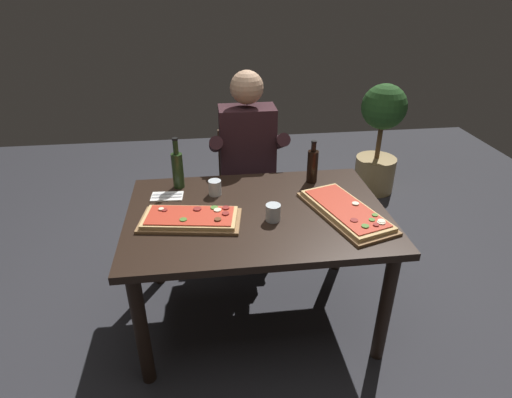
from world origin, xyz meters
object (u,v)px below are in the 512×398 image
potted_plant_corner (380,136)px  tumbler_far_side (273,213)px  diner_chair (247,183)px  dining_table (257,226)px  wine_bottle_dark (178,169)px  oil_bottle_amber (312,165)px  tumbler_near_camera (215,188)px  seated_diner (248,158)px  pizza_rectangular_left (346,211)px  pizza_rectangular_front (191,219)px

potted_plant_corner → tumbler_far_side: bearing=-127.5°
diner_chair → dining_table: bearing=-92.1°
wine_bottle_dark → oil_bottle_amber: wine_bottle_dark is taller
oil_bottle_amber → tumbler_near_camera: bearing=-170.9°
dining_table → tumbler_far_side: 0.18m
diner_chair → seated_diner: 0.28m
dining_table → diner_chair: bearing=87.9°
pizza_rectangular_left → wine_bottle_dark: wine_bottle_dark is taller
tumbler_near_camera → seated_diner: bearing=63.9°
wine_bottle_dark → tumbler_far_side: bearing=-42.1°
dining_table → tumbler_near_camera: size_ratio=15.86×
pizza_rectangular_front → tumbler_far_side: tumbler_far_side is taller
dining_table → pizza_rectangular_front: (-0.36, -0.06, 0.12)m
dining_table → seated_diner: seated_diner is taller
dining_table → tumbler_far_side: size_ratio=15.68×
tumbler_near_camera → potted_plant_corner: bearing=40.4°
tumbler_far_side → oil_bottle_amber: bearing=53.8°
oil_bottle_amber → seated_diner: 0.55m
potted_plant_corner → wine_bottle_dark: bearing=-145.9°
pizza_rectangular_left → tumbler_far_side: 0.40m
oil_bottle_amber → diner_chair: (-0.35, 0.53, -0.36)m
pizza_rectangular_front → potted_plant_corner: (1.69, 1.61, -0.21)m
pizza_rectangular_front → pizza_rectangular_left: size_ratio=0.86×
pizza_rectangular_front → wine_bottle_dark: (-0.07, 0.42, 0.10)m
tumbler_far_side → wine_bottle_dark: bearing=137.9°
tumbler_near_camera → tumbler_far_side: 0.43m
tumbler_near_camera → diner_chair: diner_chair is taller
pizza_rectangular_front → wine_bottle_dark: size_ratio=1.77×
oil_bottle_amber → seated_diner: bearing=130.2°
pizza_rectangular_left → potted_plant_corner: (0.87, 1.64, -0.21)m
pizza_rectangular_front → oil_bottle_amber: oil_bottle_amber is taller
wine_bottle_dark → diner_chair: wine_bottle_dark is taller
dining_table → diner_chair: 0.87m
wine_bottle_dark → potted_plant_corner: bearing=34.1°
diner_chair → seated_diner: (-0.00, -0.12, 0.26)m
wine_bottle_dark → potted_plant_corner: (1.76, 1.20, -0.31)m
potted_plant_corner → seated_diner: bearing=-148.0°
dining_table → wine_bottle_dark: size_ratio=4.52×
pizza_rectangular_front → diner_chair: bearing=67.2°
wine_bottle_dark → potted_plant_corner: size_ratio=0.30×
dining_table → pizza_rectangular_front: bearing=-169.8°
pizza_rectangular_front → potted_plant_corner: potted_plant_corner is taller
pizza_rectangular_left → diner_chair: bearing=114.7°
dining_table → diner_chair: size_ratio=1.61×
pizza_rectangular_left → seated_diner: 0.93m
oil_bottle_amber → tumbler_near_camera: size_ratio=3.03×
oil_bottle_amber → tumbler_near_camera: 0.61m
diner_chair → potted_plant_corner: (1.30, 0.69, 0.06)m
pizza_rectangular_left → diner_chair: 1.07m
seated_diner → potted_plant_corner: size_ratio=1.30×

